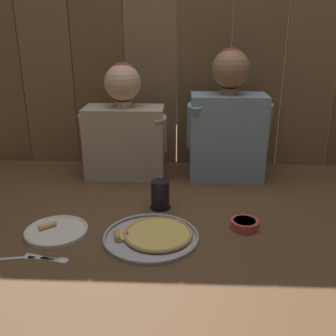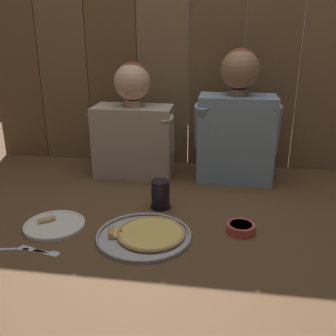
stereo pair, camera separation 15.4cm
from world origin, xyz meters
TOP-DOWN VIEW (x-y plane):
  - ground_plane at (0.00, 0.00)m, footprint 3.20×3.20m
  - pizza_tray at (-0.06, -0.15)m, footprint 0.35×0.35m
  - dinner_plate at (-0.42, -0.13)m, footprint 0.23×0.23m
  - drinking_glass at (-0.05, 0.10)m, footprint 0.09×0.09m
  - dipping_bowl at (0.27, -0.06)m, footprint 0.10×0.10m
  - table_fork at (-0.50, -0.30)m, footprint 0.13×0.04m
  - table_knife at (-0.41, -0.30)m, footprint 0.15×0.06m
  - table_spoon at (-0.37, -0.30)m, footprint 0.14×0.03m
  - diner_left at (-0.25, 0.48)m, footprint 0.42×0.21m
  - diner_right at (0.25, 0.48)m, footprint 0.40×0.21m
  - wooden_backdrop_wall at (0.00, 0.70)m, footprint 2.19×0.03m

SIDE VIEW (x-z plane):
  - ground_plane at x=0.00m, z-range 0.00..0.00m
  - table_knife at x=-0.41m, z-range 0.00..0.00m
  - table_fork at x=-0.50m, z-range 0.00..0.01m
  - table_spoon at x=-0.37m, z-range 0.00..0.01m
  - dinner_plate at x=-0.42m, z-range -0.01..0.03m
  - pizza_tray at x=-0.06m, z-range 0.00..0.02m
  - dipping_bowl at x=0.27m, z-range 0.00..0.03m
  - drinking_glass at x=-0.05m, z-range 0.00..0.12m
  - diner_left at x=-0.25m, z-range -0.03..0.54m
  - diner_right at x=0.25m, z-range -0.02..0.61m
  - wooden_backdrop_wall at x=0.00m, z-range 0.00..1.29m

